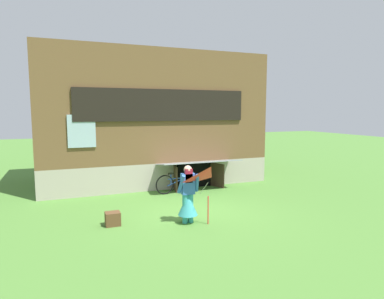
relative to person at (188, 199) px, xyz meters
name	(u,v)px	position (x,y,z in m)	size (l,w,h in m)	color
ground_plane	(195,212)	(0.50, 0.76, -0.64)	(60.00, 60.00, 0.00)	#4C7F33
log_house	(148,119)	(0.50, 6.08, 1.97)	(8.78, 5.76, 5.22)	#ADA393
person	(188,199)	(0.00, 0.00, 0.00)	(0.61, 0.52, 1.53)	teal
kite	(211,181)	(0.44, -0.49, 0.55)	(0.91, 0.90, 1.45)	red
bicycle_blue	(177,183)	(0.78, 3.15, -0.28)	(1.64, 0.23, 0.75)	black
wooden_crate	(113,219)	(-1.88, 0.53, -0.47)	(0.38, 0.32, 0.35)	brown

